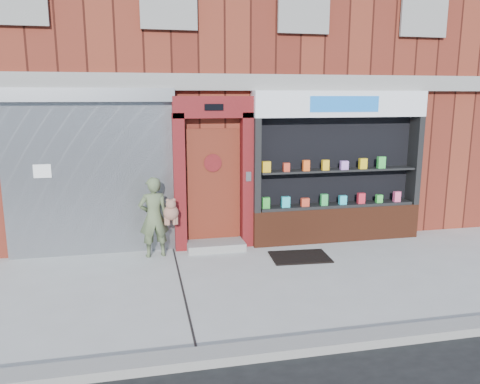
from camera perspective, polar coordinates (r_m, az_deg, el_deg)
name	(u,v)px	position (r m, az deg, el deg)	size (l,w,h in m)	color
ground	(278,279)	(7.70, 4.69, -10.54)	(80.00, 80.00, 0.00)	#9E9E99
curb	(331,343)	(5.85, 11.07, -17.63)	(60.00, 0.30, 0.12)	gray
building	(216,54)	(13.03, -2.93, 16.44)	(12.00, 8.16, 8.00)	#5D1F15
shutter_bay	(89,163)	(8.87, -17.89, 3.41)	(3.10, 0.30, 3.04)	gray
red_door_bay	(213,173)	(8.90, -3.25, 2.28)	(1.52, 0.58, 2.90)	#550E11
pharmacy_bay	(337,174)	(9.57, 11.74, 2.20)	(3.50, 0.41, 3.00)	#552514
woman	(155,217)	(8.63, -10.28, -2.97)	(0.74, 0.45, 1.48)	#515F3E
doormat	(300,257)	(8.70, 7.32, -7.85)	(1.05, 0.73, 0.03)	black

